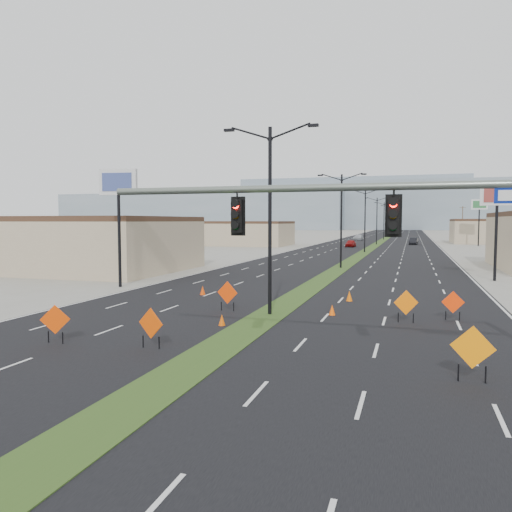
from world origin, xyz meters
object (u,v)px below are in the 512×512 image
(car_mid, at_px, (414,241))
(construction_sign_3, at_px, (406,304))
(streetlight_1, at_px, (341,218))
(pole_sign_east_near, at_px, (497,203))
(car_far, at_px, (358,237))
(streetlight_5, at_px, (389,220))
(construction_sign_4, at_px, (473,349))
(cone_0, at_px, (222,320))
(streetlight_4, at_px, (384,220))
(construction_sign_0, at_px, (55,321))
(car_left, at_px, (351,243))
(cone_3, at_px, (203,290))
(streetlight_6, at_px, (392,220))
(streetlight_3, at_px, (377,219))
(construction_sign_1, at_px, (151,325))
(streetlight_2, at_px, (365,219))
(pole_sign_west, at_px, (118,191))
(cone_2, at_px, (349,296))
(cone_1, at_px, (332,310))
(signal_mast, at_px, (459,230))
(streetlight_0, at_px, (270,214))
(pole_sign_east_far, at_px, (479,208))
(construction_sign_5, at_px, (453,303))
(construction_sign_2, at_px, (227,294))

(car_mid, xyz_separation_m, construction_sign_3, (-0.58, -85.79, 0.23))
(streetlight_1, relative_size, pole_sign_east_near, 1.23)
(car_far, bearing_deg, streetlight_5, 83.41)
(construction_sign_3, height_order, construction_sign_4, construction_sign_4)
(car_far, relative_size, cone_0, 9.19)
(streetlight_4, bearing_deg, streetlight_1, -90.00)
(streetlight_5, xyz_separation_m, construction_sign_0, (-6.73, -148.73, -4.47))
(streetlight_5, relative_size, car_left, 2.42)
(cone_3, bearing_deg, streetlight_6, 87.76)
(streetlight_3, height_order, construction_sign_1, streetlight_3)
(streetlight_2, bearing_deg, streetlight_3, 90.00)
(construction_sign_1, height_order, pole_sign_west, pole_sign_west)
(streetlight_5, height_order, car_mid, streetlight_5)
(cone_2, height_order, pole_sign_east_near, pole_sign_east_near)
(car_far, xyz_separation_m, pole_sign_west, (-7.96, -99.15, 6.54))
(construction_sign_3, relative_size, pole_sign_west, 0.18)
(streetlight_3, relative_size, construction_sign_4, 5.55)
(car_far, bearing_deg, cone_1, -81.08)
(signal_mast, distance_m, streetlight_1, 38.96)
(streetlight_2, xyz_separation_m, cone_2, (3.56, -50.17, -5.08))
(streetlight_5, distance_m, cone_1, 139.30)
(streetlight_5, bearing_deg, cone_1, -88.67)
(streetlight_0, relative_size, car_left, 2.42)
(signal_mast, bearing_deg, streetlight_6, 92.75)
(streetlight_3, relative_size, pole_sign_east_far, 1.07)
(streetlight_1, xyz_separation_m, construction_sign_0, (-6.73, -36.73, -4.47))
(streetlight_4, distance_m, cone_2, 106.35)
(car_far, bearing_deg, construction_sign_4, -78.62)
(construction_sign_5, relative_size, pole_sign_east_far, 0.16)
(cone_2, xyz_separation_m, cone_3, (-9.90, -0.28, -0.02))
(streetlight_3, bearing_deg, pole_sign_west, -100.45)
(cone_2, xyz_separation_m, pole_sign_east_near, (10.44, 14.59, 6.21))
(cone_3, bearing_deg, construction_sign_2, -54.05)
(streetlight_4, bearing_deg, signal_mast, -85.99)
(streetlight_6, distance_m, car_left, 96.34)
(construction_sign_5, bearing_deg, streetlight_5, 86.37)
(streetlight_0, distance_m, pole_sign_east_near, 24.78)
(streetlight_6, relative_size, car_mid, 2.26)
(streetlight_1, distance_m, streetlight_5, 112.00)
(streetlight_4, bearing_deg, streetlight_5, 90.00)
(streetlight_0, bearing_deg, cone_0, -112.77)
(signal_mast, bearing_deg, pole_sign_east_near, 79.85)
(car_mid, bearing_deg, pole_sign_east_near, -78.87)
(construction_sign_4, bearing_deg, streetlight_4, 108.99)
(car_mid, distance_m, construction_sign_2, 85.99)
(streetlight_1, bearing_deg, cone_2, -80.88)
(streetlight_1, relative_size, car_mid, 2.26)
(streetlight_3, distance_m, cone_0, 87.58)
(streetlight_3, height_order, car_mid, streetlight_3)
(construction_sign_1, bearing_deg, streetlight_2, 100.95)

